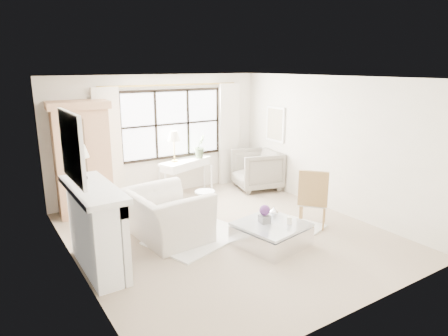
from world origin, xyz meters
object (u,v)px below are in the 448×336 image
at_px(console_table, 186,177).
at_px(club_armchair, 167,215).
at_px(armoire, 82,158).
at_px(coffee_table, 271,234).

relative_size(console_table, club_armchair, 1.03).
xyz_separation_m(armoire, club_armchair, (0.84, -2.03, -0.71)).
height_order(armoire, console_table, armoire).
distance_m(armoire, club_armchair, 2.30).
xyz_separation_m(console_table, coffee_table, (-0.09, -3.20, -0.22)).
bearing_deg(armoire, console_table, 5.93).
bearing_deg(coffee_table, console_table, 77.96).
height_order(armoire, coffee_table, armoire).
distance_m(console_table, club_armchair, 2.52).
bearing_deg(console_table, club_armchair, -144.82).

